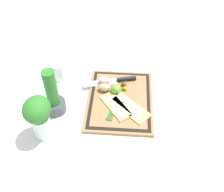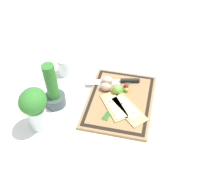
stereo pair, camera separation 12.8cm
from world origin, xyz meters
name	(u,v)px [view 1 (the left image)]	position (x,y,z in m)	size (l,w,h in m)	color
ground_plane	(120,101)	(0.00, 0.00, 0.00)	(6.00, 6.00, 0.00)	white
cutting_board	(120,100)	(0.00, 0.00, 0.01)	(0.41, 0.32, 0.02)	#997047
pizza_slice_near	(129,107)	(-0.06, -0.05, 0.02)	(0.20, 0.21, 0.02)	tan
pizza_slice_far	(117,106)	(-0.05, 0.01, 0.02)	(0.20, 0.18, 0.02)	tan
knife	(118,80)	(0.13, 0.02, 0.03)	(0.09, 0.28, 0.02)	silver
egg_brown	(104,87)	(0.05, 0.08, 0.04)	(0.04, 0.06, 0.04)	tan
egg_pink	(104,81)	(0.10, 0.09, 0.04)	(0.04, 0.06, 0.04)	beige
lime	(116,89)	(0.04, 0.02, 0.04)	(0.05, 0.05, 0.05)	#70A838
cherry_tomato_red	(124,84)	(0.09, -0.01, 0.03)	(0.02, 0.02, 0.02)	red
cherry_tomato_yellow	(125,88)	(0.06, -0.02, 0.03)	(0.02, 0.02, 0.02)	gold
scallion_bunch	(118,97)	(0.01, 0.01, 0.02)	(0.30, 0.10, 0.01)	#2D7528
herb_pot	(53,98)	(-0.08, 0.31, 0.09)	(0.10, 0.10, 0.25)	#3D474C
sauce_jar	(59,72)	(0.15, 0.33, 0.04)	(0.08, 0.08, 0.10)	silver
herb_glass	(38,115)	(-0.22, 0.33, 0.13)	(0.13, 0.11, 0.22)	silver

